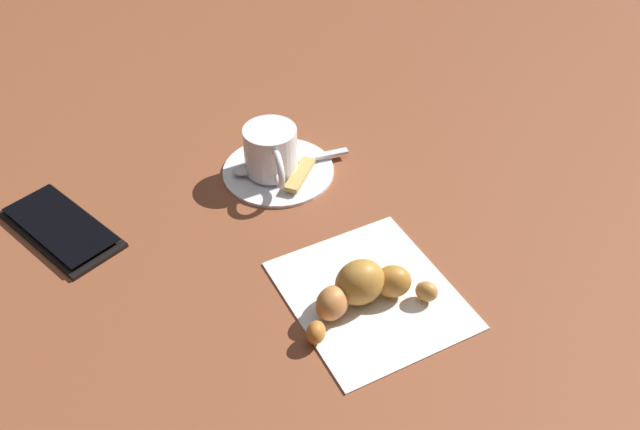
# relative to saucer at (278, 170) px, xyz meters

# --- Properties ---
(ground_plane) EXTENTS (1.80, 1.80, 0.00)m
(ground_plane) POSITION_rel_saucer_xyz_m (-0.12, 0.02, -0.00)
(ground_plane) COLOR brown
(saucer) EXTENTS (0.13, 0.13, 0.01)m
(saucer) POSITION_rel_saucer_xyz_m (0.00, 0.00, 0.00)
(saucer) COLOR white
(saucer) RESTS_ON ground
(espresso_cup) EXTENTS (0.09, 0.06, 0.06)m
(espresso_cup) POSITION_rel_saucer_xyz_m (-0.00, 0.01, 0.03)
(espresso_cup) COLOR white
(espresso_cup) RESTS_ON saucer
(teaspoon) EXTENTS (0.06, 0.14, 0.01)m
(teaspoon) POSITION_rel_saucer_xyz_m (0.00, 0.00, 0.01)
(teaspoon) COLOR silver
(teaspoon) RESTS_ON saucer
(sugar_packet) EXTENTS (0.05, 0.06, 0.01)m
(sugar_packet) POSITION_rel_saucer_xyz_m (-0.03, -0.01, 0.01)
(sugar_packet) COLOR tan
(sugar_packet) RESTS_ON saucer
(napkin) EXTENTS (0.20, 0.19, 0.00)m
(napkin) POSITION_rel_saucer_xyz_m (-0.22, 0.04, -0.00)
(napkin) COLOR white
(napkin) RESTS_ON ground
(croissant) EXTENTS (0.08, 0.14, 0.05)m
(croissant) POSITION_rel_saucer_xyz_m (-0.22, 0.06, 0.02)
(croissant) COLOR #BE843E
(croissant) RESTS_ON napkin
(cell_phone) EXTENTS (0.16, 0.09, 0.01)m
(cell_phone) POSITION_rel_saucer_xyz_m (0.06, 0.24, 0.00)
(cell_phone) COLOR black
(cell_phone) RESTS_ON ground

